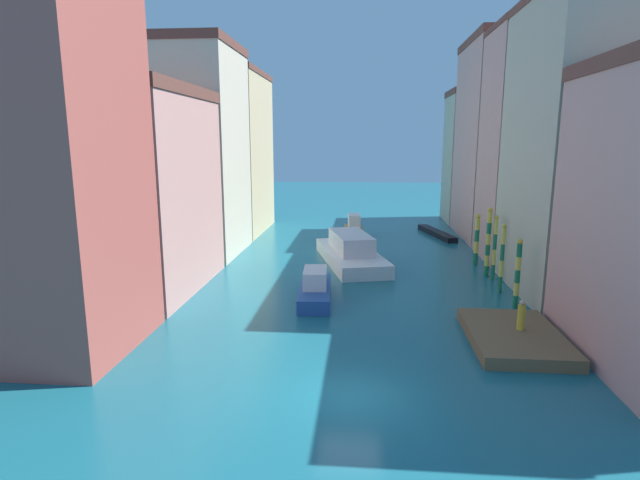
{
  "coord_description": "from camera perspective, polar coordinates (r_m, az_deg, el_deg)",
  "views": [
    {
      "loc": [
        0.42,
        -17.68,
        9.62
      ],
      "look_at": [
        -3.17,
        23.15,
        1.5
      ],
      "focal_mm": 28.17,
      "sensor_mm": 36.0,
      "label": 1
    }
  ],
  "objects": [
    {
      "name": "building_left_3",
      "position": [
        54.82,
        -10.46,
        9.7
      ],
      "size": [
        7.82,
        12.03,
        16.69
      ],
      "color": "beige",
      "rests_on": "ground"
    },
    {
      "name": "person_on_dock",
      "position": [
        26.46,
        21.9,
        -8.0
      ],
      "size": [
        0.36,
        0.36,
        1.5
      ],
      "color": "gold",
      "rests_on": "waterfront_dock"
    },
    {
      "name": "mooring_pole_3",
      "position": [
        37.69,
        18.57,
        -0.18
      ],
      "size": [
        0.36,
        0.36,
        5.02
      ],
      "color": "#197247",
      "rests_on": "ground"
    },
    {
      "name": "mooring_pole_0",
      "position": [
        31.19,
        21.54,
        -3.52
      ],
      "size": [
        0.33,
        0.33,
        4.13
      ],
      "color": "#197247",
      "rests_on": "ground"
    },
    {
      "name": "building_right_3",
      "position": [
        53.52,
        20.16,
        10.61
      ],
      "size": [
        7.82,
        12.05,
        19.36
      ],
      "color": "tan",
      "rests_on": "ground"
    },
    {
      "name": "building_right_1",
      "position": [
        35.44,
        28.08,
        9.27
      ],
      "size": [
        7.82,
        11.02,
        18.42
      ],
      "color": "#BCB299",
      "rests_on": "ground"
    },
    {
      "name": "building_right_2",
      "position": [
        44.1,
        23.42,
        9.8
      ],
      "size": [
        7.82,
        7.27,
        18.45
      ],
      "color": "tan",
      "rests_on": "ground"
    },
    {
      "name": "mooring_pole_1",
      "position": [
        34.02,
        19.97,
        -1.94
      ],
      "size": [
        0.27,
        0.27,
        4.48
      ],
      "color": "#197247",
      "rests_on": "ground"
    },
    {
      "name": "building_right_4",
      "position": [
        63.35,
        17.69,
        8.98
      ],
      "size": [
        7.82,
        7.49,
        15.45
      ],
      "color": "#BCB299",
      "rests_on": "ground"
    },
    {
      "name": "building_left_2",
      "position": [
        44.47,
        -14.21,
        9.82
      ],
      "size": [
        7.82,
        9.48,
        17.58
      ],
      "color": "beige",
      "rests_on": "ground"
    },
    {
      "name": "ground_plane",
      "position": [
        43.27,
        4.34,
        -1.67
      ],
      "size": [
        154.0,
        154.0,
        0.0
      ],
      "primitive_type": "plane",
      "color": "#196070"
    },
    {
      "name": "motorboat_1",
      "position": [
        30.98,
        -0.56,
        -5.53
      ],
      "size": [
        2.24,
        6.18,
        1.92
      ],
      "color": "#234C93",
      "rests_on": "ground"
    },
    {
      "name": "waterfront_dock",
      "position": [
        26.49,
        21.19,
        -10.2
      ],
      "size": [
        4.28,
        6.53,
        0.59
      ],
      "color": "brown",
      "rests_on": "ground"
    },
    {
      "name": "building_left_0",
      "position": [
        25.8,
        -29.43,
        7.17
      ],
      "size": [
        7.82,
        7.55,
        16.88
      ],
      "color": "#B25147",
      "rests_on": "ground"
    },
    {
      "name": "motorboat_0",
      "position": [
        51.47,
        3.88,
        1.33
      ],
      "size": [
        2.21,
        5.38,
        2.26
      ],
      "color": "olive",
      "rests_on": "ground"
    },
    {
      "name": "building_left_1",
      "position": [
        34.44,
        -19.99,
        5.39
      ],
      "size": [
        7.82,
        11.73,
        13.03
      ],
      "color": "tan",
      "rests_on": "ground"
    },
    {
      "name": "vaporetto_white",
      "position": [
        40.06,
        3.53,
        -1.37
      ],
      "size": [
        6.43,
        11.49,
        2.44
      ],
      "color": "white",
      "rests_on": "ground"
    },
    {
      "name": "gondola_black",
      "position": [
        53.14,
        13.1,
        0.77
      ],
      "size": [
        3.04,
        8.18,
        0.52
      ],
      "color": "black",
      "rests_on": "ground"
    },
    {
      "name": "mooring_pole_4",
      "position": [
        41.26,
        17.38,
        0.15
      ],
      "size": [
        0.39,
        0.39,
        4.04
      ],
      "color": "#197247",
      "rests_on": "ground"
    },
    {
      "name": "mooring_pole_2",
      "position": [
        37.0,
        19.23,
        -0.78
      ],
      "size": [
        0.27,
        0.27,
        4.58
      ],
      "color": "#197247",
      "rests_on": "ground"
    }
  ]
}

